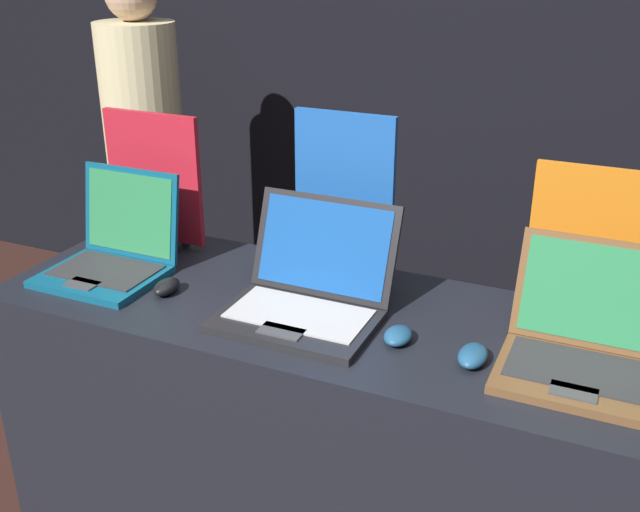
% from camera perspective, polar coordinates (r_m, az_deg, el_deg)
% --- Properties ---
extents(wall_back, '(8.00, 0.05, 2.80)m').
position_cam_1_polar(wall_back, '(3.38, 12.19, 15.46)').
color(wall_back, black).
rests_on(wall_back, ground_plane).
extents(display_counter, '(1.76, 0.63, 0.94)m').
position_cam_1_polar(display_counter, '(2.22, -0.04, -14.79)').
color(display_counter, black).
rests_on(display_counter, ground_plane).
extents(laptop_front, '(0.32, 0.32, 0.28)m').
position_cam_1_polar(laptop_front, '(2.23, -15.48, 0.38)').
color(laptop_front, '#0F5170').
rests_on(laptop_front, display_counter).
extents(mouse_front, '(0.06, 0.10, 0.04)m').
position_cam_1_polar(mouse_front, '(2.08, -11.61, -2.31)').
color(mouse_front, black).
rests_on(mouse_front, display_counter).
extents(promo_stand_front, '(0.32, 0.07, 0.42)m').
position_cam_1_polar(promo_stand_front, '(2.34, -12.46, 5.37)').
color(promo_stand_front, black).
rests_on(promo_stand_front, display_counter).
extents(laptop_middle, '(0.39, 0.37, 0.27)m').
position_cam_1_polar(laptop_middle, '(1.91, -0.96, -2.67)').
color(laptop_middle, black).
rests_on(laptop_middle, display_counter).
extents(mouse_middle, '(0.07, 0.09, 0.04)m').
position_cam_1_polar(mouse_middle, '(1.81, 5.97, -6.06)').
color(mouse_middle, navy).
rests_on(mouse_middle, display_counter).
extents(promo_stand_middle, '(0.29, 0.07, 0.47)m').
position_cam_1_polar(promo_stand_middle, '(2.05, 1.84, 4.15)').
color(promo_stand_middle, black).
rests_on(promo_stand_middle, display_counter).
extents(laptop_back, '(0.35, 0.34, 0.27)m').
position_cam_1_polar(laptop_back, '(1.78, 19.47, -6.32)').
color(laptop_back, brown).
rests_on(laptop_back, display_counter).
extents(mouse_back, '(0.07, 0.11, 0.04)m').
position_cam_1_polar(mouse_back, '(1.75, 11.56, -7.46)').
color(mouse_back, navy).
rests_on(mouse_back, display_counter).
extents(promo_stand_back, '(0.35, 0.07, 0.41)m').
position_cam_1_polar(promo_stand_back, '(1.92, 20.68, 0.11)').
color(promo_stand_back, black).
rests_on(promo_stand_back, display_counter).
extents(person_bystander, '(0.33, 0.33, 1.72)m').
position_cam_1_polar(person_bystander, '(3.31, -12.99, 6.28)').
color(person_bystander, '#282833').
rests_on(person_bystander, ground_plane).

